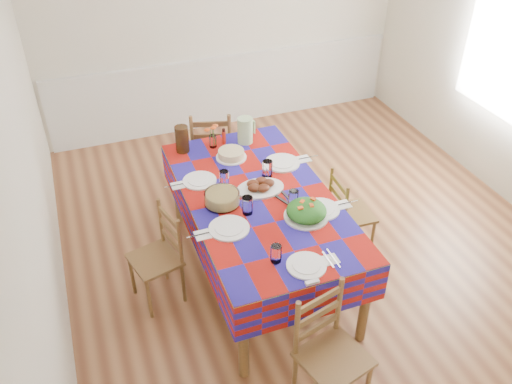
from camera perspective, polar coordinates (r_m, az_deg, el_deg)
room at (r=4.57m, az=6.15°, el=8.43°), size 4.58×5.08×2.78m
wainscot at (r=7.03m, az=-3.16°, el=10.84°), size 4.41×0.06×0.92m
window_right at (r=5.99m, az=25.12°, el=13.59°), size 0.00×1.40×1.40m
dining_table at (r=4.46m, az=0.32°, el=-1.41°), size 1.15×2.14×0.83m
setting_near_head at (r=3.77m, az=4.26°, el=-7.24°), size 0.46×0.30×0.14m
setting_left_near at (r=4.10m, az=-2.23°, el=-2.95°), size 0.57×0.34×0.15m
setting_left_far at (r=4.55m, az=-5.11°, el=1.28°), size 0.52×0.31×0.14m
setting_right_near at (r=4.27m, az=5.91°, el=-1.37°), size 0.55×0.32×0.14m
setting_right_far at (r=4.73m, az=2.31°, el=2.89°), size 0.59×0.34×0.15m
meat_platter at (r=4.46m, az=0.43°, el=0.60°), size 0.40×0.29×0.08m
salad_platter at (r=4.16m, az=5.32°, el=-2.04°), size 0.35×0.35×0.15m
pasta_bowl at (r=4.30m, az=-3.59°, el=-0.66°), size 0.28×0.28×0.10m
cake at (r=4.87m, az=-2.63°, el=3.98°), size 0.28×0.28×0.08m
serving_utensils at (r=4.38m, az=2.95°, el=-0.62°), size 0.16×0.37×0.01m
flower_vase at (r=5.02m, az=-4.59°, el=5.69°), size 0.14×0.12×0.23m
hot_sauce at (r=5.08m, az=-3.40°, el=5.91°), size 0.04×0.04×0.15m
green_pitcher at (r=5.07m, az=-1.16°, el=6.51°), size 0.14×0.14×0.25m
tea_pitcher at (r=4.97m, az=-7.79°, el=5.54°), size 0.12×0.12×0.25m
name_card at (r=3.66m, az=5.93°, el=-9.43°), size 0.10×0.03×0.02m
chair_near at (r=3.76m, az=7.74°, el=-16.54°), size 0.51×0.49×0.95m
chair_far at (r=5.67m, az=-4.65°, el=4.22°), size 0.53×0.51×0.98m
chair_left at (r=4.50m, az=-10.17°, el=-6.81°), size 0.45×0.46×0.86m
chair_right at (r=4.96m, az=9.68°, el=-2.30°), size 0.37×0.39×0.84m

